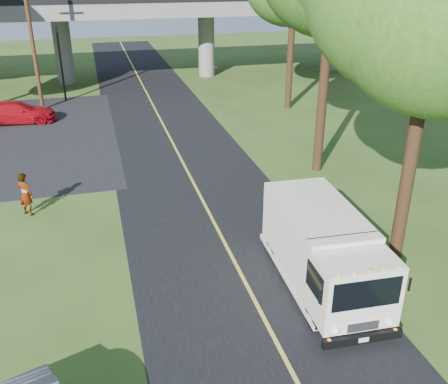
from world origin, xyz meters
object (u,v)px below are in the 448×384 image
object	(u,v)px
red_sedan	(17,112)
pedestrian	(25,194)
traffic_signal	(60,56)
utility_pole	(32,41)
step_van	(322,249)

from	to	relation	value
red_sedan	pedestrian	xyz separation A→B (m)	(1.72, -13.52, 0.22)
traffic_signal	red_sedan	xyz separation A→B (m)	(-2.78, -4.92, -2.52)
utility_pole	step_van	world-z (taller)	utility_pole
step_van	utility_pole	bearing A→B (deg)	114.46
step_van	traffic_signal	bearing A→B (deg)	109.95
step_van	red_sedan	world-z (taller)	step_van
red_sedan	pedestrian	size ratio (longest dim) A/B	2.61
traffic_signal	step_van	world-z (taller)	traffic_signal
traffic_signal	pedestrian	bearing A→B (deg)	-93.28
step_van	red_sedan	bearing A→B (deg)	119.98
traffic_signal	red_sedan	world-z (taller)	traffic_signal
utility_pole	pedestrian	xyz separation A→B (m)	(0.44, -16.44, -3.70)
utility_pole	red_sedan	size ratio (longest dim) A/B	1.92
step_van	red_sedan	distance (m)	23.74
red_sedan	step_van	bearing A→B (deg)	-149.28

